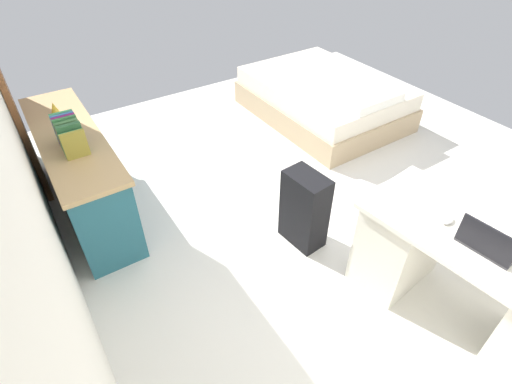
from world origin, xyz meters
The scene contains 11 objects.
ground_plane centered at (0.00, 0.00, 0.00)m, with size 5.87×5.87×0.00m, color silver.
wall_back centered at (0.00, 2.09, 1.27)m, with size 4.87×0.10×2.54m, color white.
door_wooden centered at (1.88, 2.01, 1.02)m, with size 0.88×0.05×2.04m, color brown.
desk centered at (-1.40, -0.08, 0.39)m, with size 1.50×0.82×0.75m.
credenza centered at (1.15, 1.71, 0.39)m, with size 1.80×0.48×0.77m.
bed centered at (1.32, -1.22, 0.24)m, with size 1.91×1.42×0.58m.
suitcase_black centered at (-0.25, 0.33, 0.33)m, with size 0.36×0.22×0.66m, color black.
laptop centered at (-1.43, -0.01, 0.79)m, with size 0.33×0.25×0.21m.
computer_mouse centered at (-1.16, -0.02, 0.76)m, with size 0.06×0.10×0.03m, color white.
book_row centered at (0.92, 1.71, 0.89)m, with size 0.35×0.17×0.24m.
figurine_small centered at (1.56, 1.71, 0.83)m, with size 0.08×0.08×0.11m, color gold.
Camera 1 is at (-2.00, 1.94, 2.44)m, focal length 27.73 mm.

